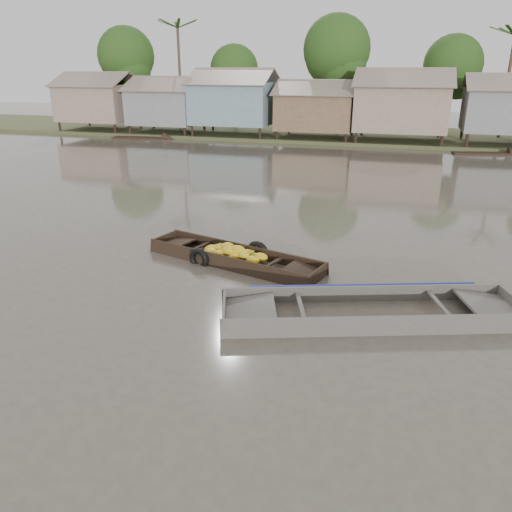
# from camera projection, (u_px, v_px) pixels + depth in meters

# --- Properties ---
(ground) EXTENTS (120.00, 120.00, 0.00)m
(ground) POSITION_uv_depth(u_px,v_px,m) (255.00, 311.00, 11.92)
(ground) COLOR #4D443B
(ground) RESTS_ON ground
(riverbank) EXTENTS (120.00, 12.47, 10.22)m
(riverbank) POSITION_uv_depth(u_px,v_px,m) (410.00, 99.00, 38.57)
(riverbank) COLOR #384723
(riverbank) RESTS_ON ground
(banana_boat) EXTENTS (5.74, 2.83, 0.81)m
(banana_boat) POSITION_uv_depth(u_px,v_px,m) (232.00, 257.00, 14.88)
(banana_boat) COLOR black
(banana_boat) RESTS_ON ground
(viewer_boat) EXTENTS (7.18, 3.95, 0.56)m
(viewer_boat) POSITION_uv_depth(u_px,v_px,m) (370.00, 314.00, 11.66)
(viewer_boat) COLOR #47433C
(viewer_boat) RESTS_ON ground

